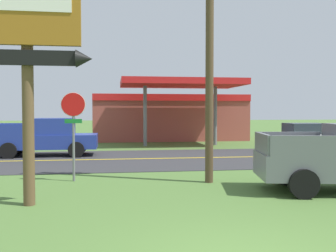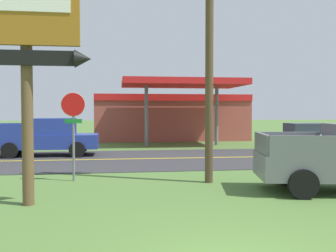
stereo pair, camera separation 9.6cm
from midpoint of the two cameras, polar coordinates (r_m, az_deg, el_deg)
name	(u,v)px [view 1 (the left image)]	position (r m, az deg, el deg)	size (l,w,h in m)	color
road_asphalt	(153,159)	(18.71, -2.33, -4.88)	(140.00, 8.00, 0.02)	#333335
road_centre_line	(153,158)	(18.71, -2.33, -4.84)	(126.00, 0.20, 0.01)	gold
motel_sign	(28,25)	(10.13, -20.31, 13.90)	(2.88, 0.54, 6.53)	brown
stop_sign	(73,120)	(13.05, -14.09, 0.83)	(0.80, 0.08, 2.95)	slate
utility_pole	(210,19)	(12.86, 6.00, 15.58)	(2.19, 0.26, 9.90)	brown
gas_station	(169,116)	(31.39, 0.01, 1.54)	(12.00, 11.50, 4.40)	#A84C42
pickup_blue_on_road	(47,137)	(20.80, -17.62, -1.63)	(5.20, 2.24, 1.96)	#233893
car_white_near_lane	(307,137)	(23.24, 19.79, -1.59)	(4.20, 2.00, 1.64)	silver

